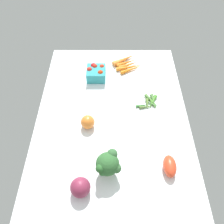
% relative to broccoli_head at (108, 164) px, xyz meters
% --- Properties ---
extents(tablecloth, '(1.04, 0.76, 0.02)m').
position_rel_broccoli_head_xyz_m(tablecloth, '(0.30, -0.02, -0.08)').
color(tablecloth, white).
rests_on(tablecloth, ground).
extents(broccoli_head, '(0.10, 0.10, 0.12)m').
position_rel_broccoli_head_xyz_m(broccoli_head, '(0.00, 0.00, 0.00)').
color(broccoli_head, '#AABB87').
rests_on(broccoli_head, tablecloth).
extents(roma_tomato, '(0.10, 0.06, 0.05)m').
position_rel_broccoli_head_xyz_m(roma_tomato, '(0.01, -0.26, -0.05)').
color(roma_tomato, '#E64325').
rests_on(roma_tomato, tablecloth).
extents(carrot_bunch, '(0.19, 0.19, 0.03)m').
position_rel_broccoli_head_xyz_m(carrot_bunch, '(0.68, -0.11, -0.06)').
color(carrot_bunch, orange).
rests_on(carrot_bunch, tablecloth).
extents(heirloom_tomato_orange, '(0.07, 0.07, 0.07)m').
position_rel_broccoli_head_xyz_m(heirloom_tomato_orange, '(0.23, 0.10, -0.04)').
color(heirloom_tomato_orange, orange).
rests_on(heirloom_tomato_orange, tablecloth).
extents(red_onion_near_basket, '(0.08, 0.08, 0.08)m').
position_rel_broccoli_head_xyz_m(red_onion_near_basket, '(-0.08, 0.11, -0.03)').
color(red_onion_near_basket, maroon).
rests_on(red_onion_near_basket, tablecloth).
extents(okra_pile, '(0.10, 0.12, 0.02)m').
position_rel_broccoli_head_xyz_m(okra_pile, '(0.37, -0.22, -0.07)').
color(okra_pile, '#548444').
rests_on(okra_pile, tablecloth).
extents(berry_basket, '(0.10, 0.10, 0.07)m').
position_rel_broccoli_head_xyz_m(berry_basket, '(0.57, 0.08, -0.04)').
color(berry_basket, teal).
rests_on(berry_basket, tablecloth).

